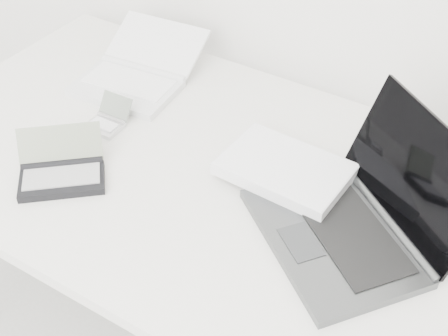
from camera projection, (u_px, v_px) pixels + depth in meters
The scene contains 5 objects.
desk at pixel (246, 200), 1.33m from camera, with size 1.60×0.80×0.73m.
laptop_large at pixel (330, 200), 1.21m from camera, with size 0.54×0.46×0.22m.
netbook_open_white at pixel (135, 75), 1.58m from camera, with size 0.28×0.34×0.09m.
pda_silver at pixel (108, 121), 1.45m from camera, with size 0.08×0.10×0.06m.
palmtop_charcoal at pixel (62, 171), 1.30m from camera, with size 0.23×0.22×0.09m.
Camera 1 is at (0.47, 0.71, 1.61)m, focal length 50.00 mm.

